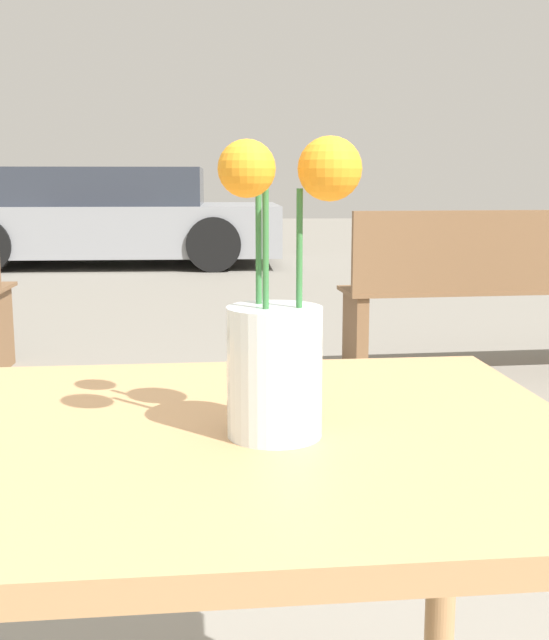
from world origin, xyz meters
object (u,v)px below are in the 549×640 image
at_px(flower_vase, 277,335).
at_px(bench_far, 523,284).
at_px(parked_car, 110,218).
at_px(table_front, 215,516).

bearing_deg(flower_vase, bench_far, 65.68).
bearing_deg(parked_car, table_front, -80.25).
xyz_separation_m(table_front, bench_far, (1.48, 3.08, -0.13)).
distance_m(flower_vase, parked_car, 8.87).
relative_size(table_front, parked_car, 0.23).
relative_size(table_front, flower_vase, 2.77).
relative_size(bench_far, parked_car, 0.46).
bearing_deg(table_front, flower_vase, -20.37).
bearing_deg(flower_vase, parked_car, 100.19).
relative_size(flower_vase, parked_car, 0.08).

